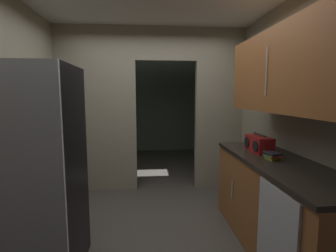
{
  "coord_description": "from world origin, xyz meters",
  "views": [
    {
      "loc": [
        -0.09,
        -2.61,
        1.57
      ],
      "look_at": [
        0.19,
        0.65,
        1.16
      ],
      "focal_mm": 26.84,
      "sensor_mm": 36.0,
      "label": 1
    }
  ],
  "objects_px": {
    "dishwasher": "(275,244)",
    "book_stack": "(273,156)",
    "boombox": "(259,144)",
    "refrigerator": "(28,173)"
  },
  "relations": [
    {
      "from": "refrigerator",
      "to": "dishwasher",
      "type": "height_order",
      "value": "refrigerator"
    },
    {
      "from": "dishwasher",
      "to": "boombox",
      "type": "xyz_separation_m",
      "value": [
        0.28,
        0.95,
        0.59
      ]
    },
    {
      "from": "dishwasher",
      "to": "book_stack",
      "type": "relative_size",
      "value": 5.04
    },
    {
      "from": "refrigerator",
      "to": "book_stack",
      "type": "height_order",
      "value": "refrigerator"
    },
    {
      "from": "refrigerator",
      "to": "boombox",
      "type": "height_order",
      "value": "refrigerator"
    },
    {
      "from": "book_stack",
      "to": "refrigerator",
      "type": "bearing_deg",
      "value": -176.24
    },
    {
      "from": "refrigerator",
      "to": "book_stack",
      "type": "xyz_separation_m",
      "value": [
        2.25,
        0.15,
        0.07
      ]
    },
    {
      "from": "book_stack",
      "to": "boombox",
      "type": "bearing_deg",
      "value": 87.09
    },
    {
      "from": "dishwasher",
      "to": "book_stack",
      "type": "xyz_separation_m",
      "value": [
        0.26,
        0.6,
        0.54
      ]
    },
    {
      "from": "dishwasher",
      "to": "refrigerator",
      "type": "bearing_deg",
      "value": 167.14
    }
  ]
}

